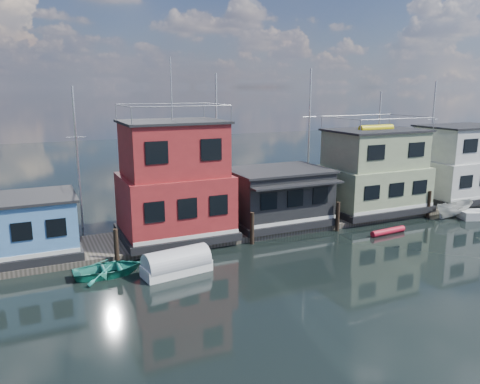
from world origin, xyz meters
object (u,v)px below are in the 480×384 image
houseboat_dark (278,196)px  motorboat (454,209)px  houseboat_blue (22,227)px  dinghy_teal (108,269)px  houseboat_white (460,164)px  houseboat_red (174,183)px  houseboat_green (374,172)px  red_kayak (388,231)px  tarp_runabout (177,264)px

houseboat_dark → motorboat: bearing=-14.4°
houseboat_blue → dinghy_teal: 6.33m
houseboat_white → dinghy_teal: bearing=-172.3°
dinghy_teal → houseboat_red: bearing=-52.0°
houseboat_red → motorboat: (22.39, -3.72, -3.42)m
houseboat_dark → houseboat_green: bearing=0.1°
houseboat_red → houseboat_white: bearing=0.0°
houseboat_blue → red_kayak: (23.86, -5.00, -1.98)m
houseboat_white → red_kayak: bearing=-158.4°
motorboat → red_kayak: bearing=101.5°
houseboat_white → tarp_runabout: bearing=-168.8°
dinghy_teal → houseboat_dark: bearing=-73.5°
houseboat_blue → houseboat_green: houseboat_green is taller
houseboat_dark → houseboat_white: (19.00, 0.02, 1.12)m
tarp_runabout → houseboat_dark: bearing=21.8°
houseboat_red → motorboat: size_ratio=3.34×
houseboat_dark → dinghy_teal: size_ratio=1.92×
houseboat_green → tarp_runabout: houseboat_green is taller
houseboat_red → motorboat: bearing=-9.4°
houseboat_dark → dinghy_teal: 14.10m
houseboat_dark → red_kayak: (6.36, -4.98, -2.20)m
houseboat_white → red_kayak: (-12.64, -5.00, -3.31)m
houseboat_blue → motorboat: 32.14m
houseboat_blue → houseboat_white: (36.50, 0.00, 1.33)m
houseboat_dark → dinghy_teal: (-13.27, -4.32, -2.02)m
houseboat_red → tarp_runabout: 6.87m
houseboat_blue → houseboat_dark: (17.50, -0.02, 0.21)m
houseboat_blue → houseboat_red: size_ratio=0.54×
houseboat_dark → houseboat_green: size_ratio=0.88×
houseboat_green → tarp_runabout: bearing=-163.1°
red_kayak → tarp_runabout: tarp_runabout is taller
tarp_runabout → houseboat_green: bearing=8.4°
houseboat_blue → motorboat: (31.89, -3.72, -1.52)m
dinghy_teal → tarp_runabout: bearing=-111.6°
red_kayak → tarp_runabout: bearing=178.0°
houseboat_red → houseboat_dark: 8.18m
houseboat_green → dinghy_teal: bearing=-169.0°
tarp_runabout → motorboat: size_ratio=1.15×
houseboat_green → red_kayak: (-2.64, -5.00, -3.33)m
dinghy_teal → red_kayak: bearing=-93.5°
tarp_runabout → red_kayak: bearing=-6.1°
houseboat_red → houseboat_white: 27.01m
motorboat → tarp_runabout: bearing=97.1°
houseboat_dark → houseboat_blue: bearing=179.9°
houseboat_blue → red_kayak: bearing=-11.8°
houseboat_red → houseboat_blue: bearing=-180.0°
houseboat_blue → motorboat: size_ratio=1.80×
tarp_runabout → houseboat_blue: bearing=135.7°
houseboat_green → red_kayak: bearing=-117.9°
houseboat_green → houseboat_red: bearing=-180.0°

